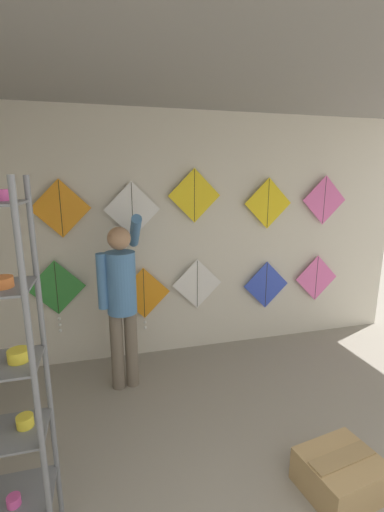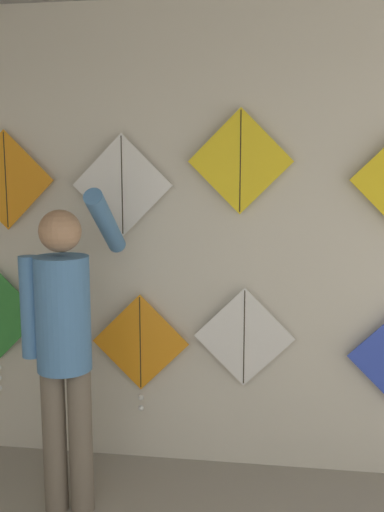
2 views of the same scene
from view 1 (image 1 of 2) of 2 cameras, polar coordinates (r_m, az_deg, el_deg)
back_panel at (r=4.05m, az=1.20°, el=3.27°), size 5.33×0.06×2.80m
ceiling_slab at (r=2.50m, az=14.01°, el=29.75°), size 5.33×4.18×0.04m
shopkeeper at (r=3.39m, az=-11.65°, el=-6.21°), size 0.44×0.62×1.75m
cardboard_box at (r=2.92m, az=23.52°, el=-30.34°), size 0.56×0.50×0.26m
kite_0 at (r=3.97m, az=-21.61°, el=-5.43°), size 0.61×0.04×0.81m
kite_1 at (r=4.00m, az=-8.00°, el=-6.48°), size 0.61×0.04×0.74m
kite_2 at (r=4.09m, az=0.88°, el=-4.67°), size 0.61×0.01×0.61m
kite_3 at (r=4.43m, az=12.24°, el=-4.74°), size 0.61×0.01×0.61m
kite_4 at (r=4.79m, az=20.02°, el=-3.47°), size 0.61×0.01×0.61m
kite_5 at (r=3.78m, az=-21.04°, el=7.39°), size 0.61×0.01×0.61m
kite_6 at (r=3.78m, az=-9.93°, el=7.64°), size 0.61×0.01×0.61m
kite_7 at (r=3.89m, az=0.41°, el=10.02°), size 0.61×0.01×0.61m
kite_8 at (r=4.23m, az=12.56°, el=8.55°), size 0.61×0.01×0.61m
kite_9 at (r=4.63m, az=21.19°, el=8.67°), size 0.61×0.01×0.61m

